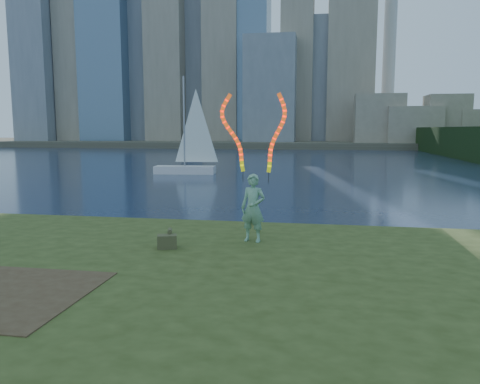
# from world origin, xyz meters

# --- Properties ---
(ground) EXTENTS (320.00, 320.00, 0.00)m
(ground) POSITION_xyz_m (0.00, 0.00, 0.00)
(ground) COLOR #1A2741
(ground) RESTS_ON ground
(grassy_knoll) EXTENTS (20.00, 18.00, 0.80)m
(grassy_knoll) POSITION_xyz_m (0.00, -2.30, 0.34)
(grassy_knoll) COLOR #334217
(grassy_knoll) RESTS_ON ground
(far_shore) EXTENTS (320.00, 40.00, 1.20)m
(far_shore) POSITION_xyz_m (0.00, 95.00, 0.60)
(far_shore) COLOR #4C4738
(far_shore) RESTS_ON ground
(woman_with_ribbons) EXTENTS (2.06, 0.62, 4.14)m
(woman_with_ribbons) POSITION_xyz_m (1.74, 1.52, 2.19)
(woman_with_ribbons) COLOR #1D663E
(woman_with_ribbons) RESTS_ON grassy_knoll
(canvas_bag) EXTENTS (0.54, 0.61, 0.45)m
(canvas_bag) POSITION_xyz_m (-0.25, 0.44, 0.98)
(canvas_bag) COLOR #414925
(canvas_bag) RESTS_ON grassy_knoll
(sailboat) EXTENTS (5.36, 2.03, 8.05)m
(sailboat) POSITION_xyz_m (-7.50, 27.28, 1.38)
(sailboat) COLOR white
(sailboat) RESTS_ON ground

